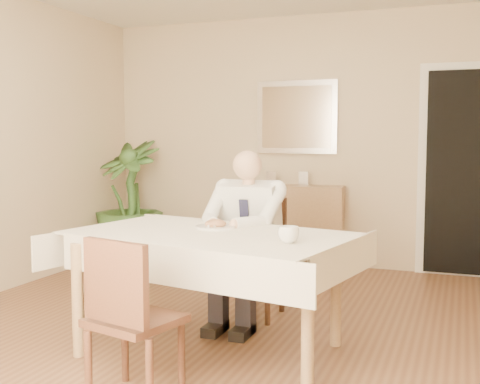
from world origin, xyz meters
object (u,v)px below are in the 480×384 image
at_px(seated_man, 243,229).
at_px(dining_table, 210,246).
at_px(chair_far, 256,249).
at_px(coffee_mug, 289,235).
at_px(chair_near, 128,312).
at_px(sideboard, 292,226).
at_px(potted_palm, 129,200).

bearing_deg(seated_man, dining_table, -90.00).
relative_size(chair_far, seated_man, 0.71).
xyz_separation_m(dining_table, coffee_mug, (0.56, -0.18, 0.13)).
bearing_deg(chair_near, sideboard, 106.54).
bearing_deg(potted_palm, sideboard, 10.20).
relative_size(seated_man, coffee_mug, 10.60).
bearing_deg(dining_table, sideboard, 105.82).
distance_m(coffee_mug, sideboard, 2.90).
xyz_separation_m(chair_near, sideboard, (-0.12, 3.45, -0.05)).
xyz_separation_m(dining_table, sideboard, (-0.20, 2.60, -0.25)).
distance_m(dining_table, coffee_mug, 0.60).
distance_m(coffee_mug, potted_palm, 3.51).
distance_m(chair_near, seated_man, 1.46).
height_order(sideboard, potted_palm, potted_palm).
xyz_separation_m(dining_table, potted_palm, (-1.94, 2.28, -0.01)).
distance_m(chair_near, sideboard, 3.45).
relative_size(dining_table, chair_far, 2.17).
relative_size(chair_near, coffee_mug, 7.25).
distance_m(dining_table, seated_man, 0.59).
height_order(dining_table, seated_man, seated_man).
height_order(chair_near, seated_man, seated_man).
bearing_deg(sideboard, chair_far, -88.69).
relative_size(seated_man, potted_palm, 0.95).
relative_size(dining_table, sideboard, 1.81).
bearing_deg(dining_table, coffee_mug, -6.28).
bearing_deg(chair_near, chair_far, 101.99).
distance_m(chair_near, coffee_mug, 0.98).
relative_size(dining_table, coffee_mug, 16.29).
distance_m(seated_man, sideboard, 2.03).
bearing_deg(chair_far, potted_palm, 146.90).
height_order(chair_far, chair_near, chair_far).
xyz_separation_m(seated_man, sideboard, (-0.20, 2.01, -0.27)).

